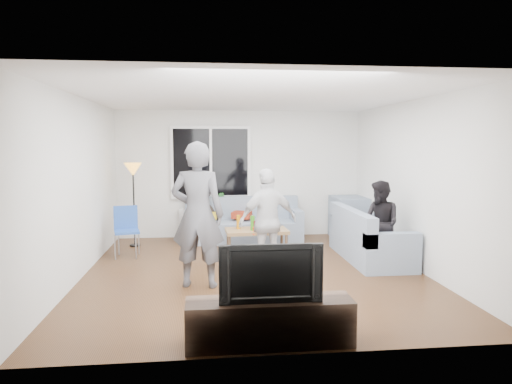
{
  "coord_description": "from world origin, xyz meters",
  "views": [
    {
      "loc": [
        -0.7,
        -6.71,
        1.92
      ],
      "look_at": [
        0.1,
        0.6,
        1.15
      ],
      "focal_mm": 32.22,
      "sensor_mm": 36.0,
      "label": 1
    }
  ],
  "objects": [
    {
      "name": "spectator_back",
      "position": [
        -0.77,
        2.3,
        0.55
      ],
      "size": [
        0.74,
        0.47,
        1.09
      ],
      "primitive_type": "imported",
      "rotation": [
        0.0,
        0.0,
        0.09
      ],
      "color": "black",
      "rests_on": "floor"
    },
    {
      "name": "radiator",
      "position": [
        -0.6,
        2.65,
        0.31
      ],
      "size": [
        1.3,
        0.12,
        0.62
      ],
      "primitive_type": "cube",
      "color": "silver",
      "rests_on": "floor"
    },
    {
      "name": "floor",
      "position": [
        0.0,
        0.0,
        -0.02
      ],
      "size": [
        5.0,
        5.5,
        0.04
      ],
      "primitive_type": "cube",
      "color": "#56351C",
      "rests_on": "ground"
    },
    {
      "name": "potted_plant",
      "position": [
        -0.42,
        2.62,
        0.78
      ],
      "size": [
        0.19,
        0.16,
        0.32
      ],
      "primitive_type": "imported",
      "rotation": [
        0.0,
        0.0,
        -0.1
      ],
      "color": "#276126",
      "rests_on": "radiator"
    },
    {
      "name": "side_chair",
      "position": [
        -2.05,
        1.16,
        0.43
      ],
      "size": [
        0.48,
        0.48,
        0.86
      ],
      "primitive_type": null,
      "rotation": [
        0.0,
        0.0,
        0.23
      ],
      "color": "#2853AF",
      "rests_on": "floor"
    },
    {
      "name": "spectator_right",
      "position": [
        2.02,
        0.15,
        0.68
      ],
      "size": [
        0.67,
        0.77,
        1.35
      ],
      "primitive_type": "imported",
      "rotation": [
        0.0,
        0.0,
        -1.3
      ],
      "color": "black",
      "rests_on": "floor"
    },
    {
      "name": "cushion_red",
      "position": [
        0.0,
        2.33,
        0.51
      ],
      "size": [
        0.44,
        0.4,
        0.13
      ],
      "primitive_type": "cube",
      "rotation": [
        0.0,
        0.0,
        -0.34
      ],
      "color": "maroon",
      "rests_on": "sofa_back_section"
    },
    {
      "name": "floor_lamp",
      "position": [
        -2.05,
        2.01,
        0.78
      ],
      "size": [
        0.32,
        0.32,
        1.56
      ],
      "primitive_type": null,
      "color": "#FFA530",
      "rests_on": "floor"
    },
    {
      "name": "pitcher",
      "position": [
        0.21,
        1.23,
        0.49
      ],
      "size": [
        0.17,
        0.17,
        0.17
      ],
      "primitive_type": "cylinder",
      "color": "maroon",
      "rests_on": "coffee_table"
    },
    {
      "name": "player_right",
      "position": [
        0.21,
        -0.07,
        0.78
      ],
      "size": [
        0.99,
        0.63,
        1.56
      ],
      "primitive_type": "imported",
      "rotation": [
        0.0,
        0.0,
        3.44
      ],
      "color": "silver",
      "rests_on": "floor"
    },
    {
      "name": "tv_console",
      "position": [
        -0.11,
        -2.5,
        0.22
      ],
      "size": [
        1.6,
        0.4,
        0.44
      ],
      "primitive_type": "cube",
      "color": "#36251B",
      "rests_on": "floor"
    },
    {
      "name": "wall_front",
      "position": [
        0.0,
        -2.77,
        1.3
      ],
      "size": [
        5.0,
        0.04,
        2.6
      ],
      "primitive_type": "cube",
      "color": "silver",
      "rests_on": "ground"
    },
    {
      "name": "sofa_back_section",
      "position": [
        0.02,
        2.27,
        0.42
      ],
      "size": [
        2.3,
        0.85,
        0.85
      ],
      "primitive_type": null,
      "color": "slate",
      "rests_on": "floor"
    },
    {
      "name": "television",
      "position": [
        -0.11,
        -2.5,
        0.72
      ],
      "size": [
        0.97,
        0.13,
        0.56
      ],
      "primitive_type": "imported",
      "color": "black",
      "rests_on": "tv_console"
    },
    {
      "name": "player_left",
      "position": [
        -0.82,
        -0.6,
        0.98
      ],
      "size": [
        0.79,
        0.59,
        1.96
      ],
      "primitive_type": "imported",
      "rotation": [
        0.0,
        0.0,
        2.96
      ],
      "color": "#47474B",
      "rests_on": "floor"
    },
    {
      "name": "ceiling",
      "position": [
        0.0,
        0.0,
        2.62
      ],
      "size": [
        5.0,
        5.5,
        0.04
      ],
      "primitive_type": "cube",
      "color": "white",
      "rests_on": "ground"
    },
    {
      "name": "bottle_b",
      "position": [
        0.11,
        1.25,
        0.53
      ],
      "size": [
        0.08,
        0.08,
        0.26
      ],
      "primitive_type": "cylinder",
      "color": "#338D19",
      "rests_on": "coffee_table"
    },
    {
      "name": "bottle_d",
      "position": [
        0.41,
        1.25,
        0.53
      ],
      "size": [
        0.07,
        0.07,
        0.27
      ],
      "primitive_type": "cylinder",
      "color": "#C35C11",
      "rests_on": "coffee_table"
    },
    {
      "name": "wall_left",
      "position": [
        -2.52,
        0.0,
        1.3
      ],
      "size": [
        0.04,
        5.5,
        2.6
      ],
      "primitive_type": "cube",
      "color": "silver",
      "rests_on": "ground"
    },
    {
      "name": "sofa_right_section",
      "position": [
        2.02,
        0.58,
        0.42
      ],
      "size": [
        2.0,
        0.85,
        0.85
      ],
      "primitive_type": null,
      "rotation": [
        0.0,
        0.0,
        1.57
      ],
      "color": "slate",
      "rests_on": "floor"
    },
    {
      "name": "vase",
      "position": [
        -0.98,
        2.62,
        0.7
      ],
      "size": [
        0.19,
        0.19,
        0.16
      ],
      "primitive_type": "imported",
      "rotation": [
        0.0,
        0.0,
        0.23
      ],
      "color": "white",
      "rests_on": "radiator"
    },
    {
      "name": "sofa_corner",
      "position": [
        2.29,
        2.27,
        0.42
      ],
      "size": [
        0.85,
        0.85,
        0.85
      ],
      "primitive_type": "cube",
      "color": "slate",
      "rests_on": "floor"
    },
    {
      "name": "coffee_table",
      "position": [
        0.19,
        1.34,
        0.2
      ],
      "size": [
        1.12,
        0.64,
        0.4
      ],
      "primitive_type": "cube",
      "rotation": [
        0.0,
        0.0,
        0.04
      ],
      "color": "olive",
      "rests_on": "floor"
    },
    {
      "name": "bottle_e",
      "position": [
        0.51,
        1.43,
        0.51
      ],
      "size": [
        0.07,
        0.07,
        0.22
      ],
      "primitive_type": "cylinder",
      "color": "black",
      "rests_on": "coffee_table"
    },
    {
      "name": "cushion_yellow",
      "position": [
        -0.7,
        2.25,
        0.51
      ],
      "size": [
        0.42,
        0.37,
        0.14
      ],
      "primitive_type": "cube",
      "rotation": [
        0.0,
        0.0,
        -0.13
      ],
      "color": "gold",
      "rests_on": "sofa_back_section"
    },
    {
      "name": "bottle_c",
      "position": [
        0.26,
        1.53,
        0.49
      ],
      "size": [
        0.07,
        0.07,
        0.17
      ],
      "primitive_type": "cylinder",
      "color": "black",
      "rests_on": "coffee_table"
    },
    {
      "name": "window_frame",
      "position": [
        -0.6,
        2.69,
        1.55
      ],
      "size": [
        1.62,
        0.06,
        1.47
      ],
      "primitive_type": "cube",
      "color": "white",
      "rests_on": "wall_back"
    },
    {
      "name": "bottle_a",
      "position": [
        -0.13,
        1.42,
        0.53
      ],
      "size": [
        0.07,
        0.07,
        0.25
      ],
      "primitive_type": "cylinder",
      "color": "#C6770B",
      "rests_on": "coffee_table"
    },
    {
      "name": "window_mullion",
      "position": [
        -0.6,
        2.64,
        1.55
      ],
      "size": [
        0.05,
        0.03,
        1.35
      ],
      "primitive_type": "cube",
      "color": "white",
      "rests_on": "window_frame"
    },
    {
      "name": "wall_back",
      "position": [
        0.0,
        2.77,
        1.3
      ],
      "size": [
        5.0,
        0.04,
        2.6
      ],
      "primitive_type": "cube",
      "color": "silver",
      "rests_on": "ground"
    },
    {
      "name": "wall_right",
      "position": [
        2.52,
        0.0,
        1.3
      ],
      "size": [
        0.04,
        5.5,
        2.6
      ],
      "primitive_type": "cube",
      "color": "silver",
      "rests_on": "ground"
    },
    {
      "name": "window_glass",
      "position": [
        -0.6,
        2.65,
        1.55
      ],
      "size": [
        1.5,
        0.02,
        1.35
      ],
      "primitive_type": "cube",
      "color": "black",
      "rests_on": "window_frame"
    }
  ]
}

